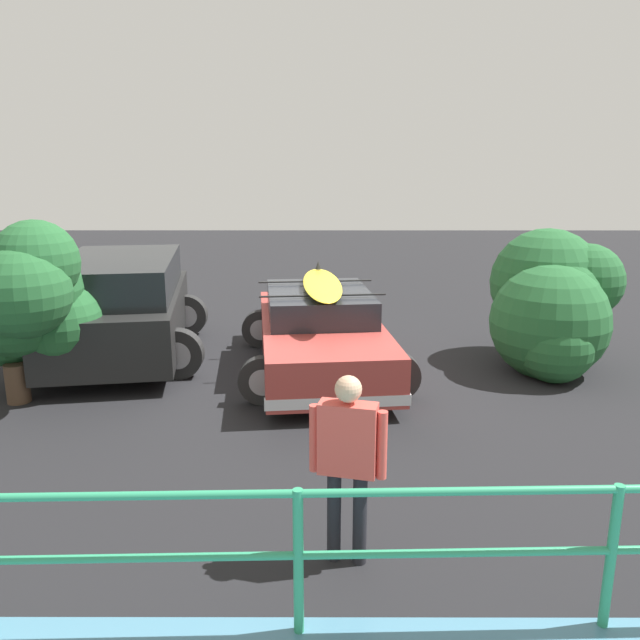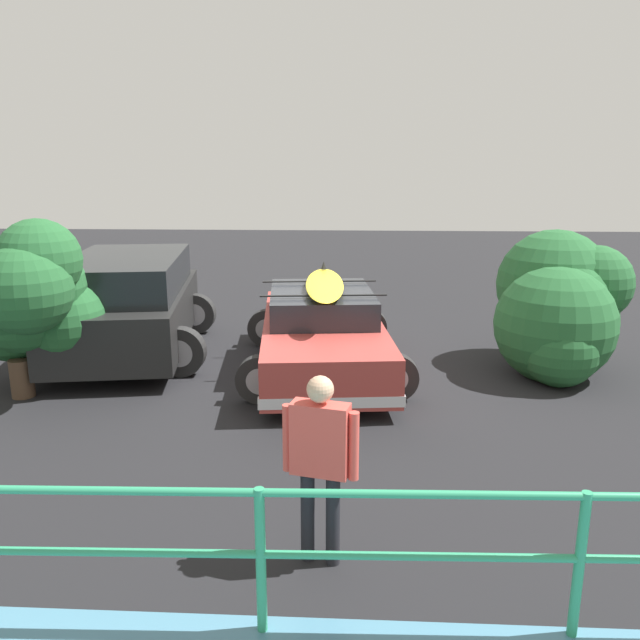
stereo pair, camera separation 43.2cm
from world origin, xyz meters
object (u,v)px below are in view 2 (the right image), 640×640
at_px(bush_near_left, 560,309).
at_px(bush_near_right, 29,298).
at_px(suv_car, 129,303).
at_px(sedan_car, 322,331).
at_px(person_bystander, 320,453).

xyz_separation_m(bush_near_left, bush_near_right, (7.61, 1.41, 0.39)).
distance_m(suv_car, bush_near_right, 2.10).
relative_size(sedan_car, bush_near_right, 1.87).
bearing_deg(suv_car, bush_near_right, 71.01).
distance_m(sedan_car, bush_near_right, 4.21).
bearing_deg(suv_car, sedan_car, 168.25).
xyz_separation_m(sedan_car, bush_near_right, (3.95, 1.24, 0.75)).
distance_m(suv_car, bush_near_left, 6.97).
bearing_deg(bush_near_left, sedan_car, 2.60).
bearing_deg(sedan_car, bush_near_left, -177.40).
relative_size(bush_near_left, bush_near_right, 1.03).
bearing_deg(sedan_car, person_bystander, 92.61).
bearing_deg(bush_near_left, suv_car, -4.25).
relative_size(suv_car, bush_near_right, 1.85).
xyz_separation_m(suv_car, bush_near_right, (0.66, 1.93, 0.49)).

